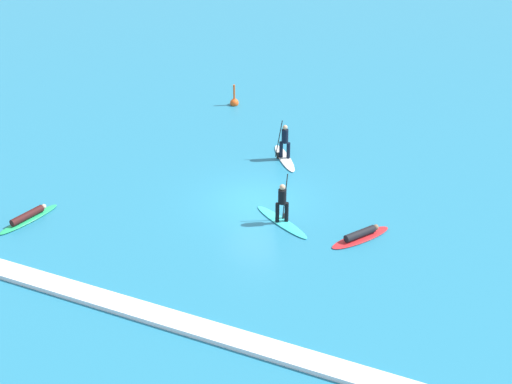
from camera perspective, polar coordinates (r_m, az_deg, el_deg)
The scene contains 7 objects.
ground_plane at distance 33.24m, azimuth 0.00°, elevation -0.75°, with size 120.00×120.00×0.00m, color teal.
surfer_on_green_board at distance 33.25m, azimuth -16.99°, elevation -1.85°, with size 1.16×3.10×0.41m.
surfer_on_red_board at distance 30.90m, azimuth 8.01°, elevation -3.29°, with size 2.18×2.87×0.40m.
surfer_on_white_board at distance 36.81m, azimuth 2.19°, elevation 3.24°, with size 2.31×2.75×2.03m.
surfer_on_teal_board at distance 31.45m, azimuth 2.00°, elevation -1.53°, with size 3.15×2.10×2.18m.
marker_buoy at distance 43.30m, azimuth -1.67°, elevation 6.88°, with size 0.50×0.50×1.36m.
wave_crest at distance 26.74m, azimuth -7.93°, elevation -9.24°, with size 19.24×0.90×0.18m, color white.
Camera 1 is at (11.83, -26.28, 16.56)m, focal length 52.39 mm.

